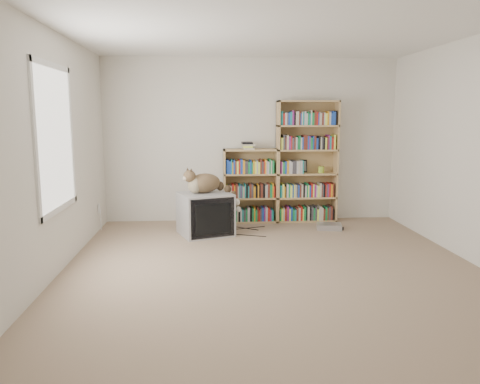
{
  "coord_description": "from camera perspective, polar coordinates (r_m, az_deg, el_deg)",
  "views": [
    {
      "loc": [
        -0.71,
        -4.73,
        1.63
      ],
      "look_at": [
        -0.28,
        1.0,
        0.69
      ],
      "focal_mm": 35.0,
      "sensor_mm": 36.0,
      "label": 1
    }
  ],
  "objects": [
    {
      "name": "floor",
      "position": [
        5.05,
        4.11,
        -9.55
      ],
      "size": [
        4.5,
        5.0,
        0.01
      ],
      "primitive_type": "cube",
      "color": "gray",
      "rests_on": "ground"
    },
    {
      "name": "wall_back",
      "position": [
        7.27,
        1.38,
        6.3
      ],
      "size": [
        4.5,
        0.02,
        2.5
      ],
      "primitive_type": "cube",
      "color": "silver",
      "rests_on": "floor"
    },
    {
      "name": "wall_front",
      "position": [
        2.37,
        13.21,
        -0.19
      ],
      "size": [
        4.5,
        0.02,
        2.5
      ],
      "primitive_type": "cube",
      "color": "silver",
      "rests_on": "floor"
    },
    {
      "name": "wall_left",
      "position": [
        4.99,
        -22.28,
        4.24
      ],
      "size": [
        0.02,
        5.0,
        2.5
      ],
      "primitive_type": "cube",
      "color": "silver",
      "rests_on": "floor"
    },
    {
      "name": "ceiling",
      "position": [
        4.86,
        4.48,
        19.58
      ],
      "size": [
        4.5,
        5.0,
        0.02
      ],
      "primitive_type": "cube",
      "color": "white",
      "rests_on": "wall_back"
    },
    {
      "name": "window",
      "position": [
        5.17,
        -21.58,
        6.1
      ],
      "size": [
        0.02,
        1.22,
        1.52
      ],
      "primitive_type": "cube",
      "color": "white",
      "rests_on": "wall_left"
    },
    {
      "name": "crt_tv",
      "position": [
        6.48,
        -4.27,
        -2.68
      ],
      "size": [
        0.83,
        0.79,
        0.58
      ],
      "rotation": [
        0.0,
        0.0,
        0.34
      ],
      "color": "#A2A2A5",
      "rests_on": "floor"
    },
    {
      "name": "cat",
      "position": [
        6.45,
        -3.81,
        0.79
      ],
      "size": [
        0.82,
        0.52,
        0.58
      ],
      "rotation": [
        0.0,
        0.0,
        0.54
      ],
      "color": "#332015",
      "rests_on": "crt_tv"
    },
    {
      "name": "bookcase_tall",
      "position": [
        7.29,
        8.1,
        3.3
      ],
      "size": [
        0.93,
        0.3,
        1.85
      ],
      "color": "tan",
      "rests_on": "floor"
    },
    {
      "name": "bookcase_short",
      "position": [
        7.21,
        1.24,
        0.42
      ],
      "size": [
        0.82,
        0.3,
        1.13
      ],
      "color": "tan",
      "rests_on": "floor"
    },
    {
      "name": "book_stack",
      "position": [
        7.08,
        0.93,
        5.67
      ],
      "size": [
        0.19,
        0.25,
        0.11
      ],
      "primitive_type": "cube",
      "color": "#B01F17",
      "rests_on": "bookcase_short"
    },
    {
      "name": "green_mug",
      "position": [
        7.34,
        9.85,
        2.72
      ],
      "size": [
        0.09,
        0.09,
        0.1
      ],
      "primitive_type": "cylinder",
      "color": "#9ABC35",
      "rests_on": "bookcase_tall"
    },
    {
      "name": "framed_print",
      "position": [
        7.37,
        7.6,
        3.17
      ],
      "size": [
        0.15,
        0.05,
        0.19
      ],
      "primitive_type": "cube",
      "rotation": [
        -0.17,
        0.0,
        0.0
      ],
      "color": "black",
      "rests_on": "bookcase_tall"
    },
    {
      "name": "dvd_player",
      "position": [
        6.92,
        10.81,
        -4.15
      ],
      "size": [
        0.39,
        0.31,
        0.08
      ],
      "primitive_type": "cube",
      "rotation": [
        0.0,
        0.0,
        -0.19
      ],
      "color": "#A8A8AD",
      "rests_on": "floor"
    },
    {
      "name": "wall_outlet",
      "position": [
        6.98,
        -16.82,
        -1.93
      ],
      "size": [
        0.01,
        0.08,
        0.13
      ],
      "primitive_type": "cube",
      "color": "silver",
      "rests_on": "wall_left"
    },
    {
      "name": "floor_cables",
      "position": [
        6.72,
        0.12,
        -4.7
      ],
      "size": [
        1.2,
        0.7,
        0.01
      ],
      "primitive_type": null,
      "color": "black",
      "rests_on": "floor"
    }
  ]
}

